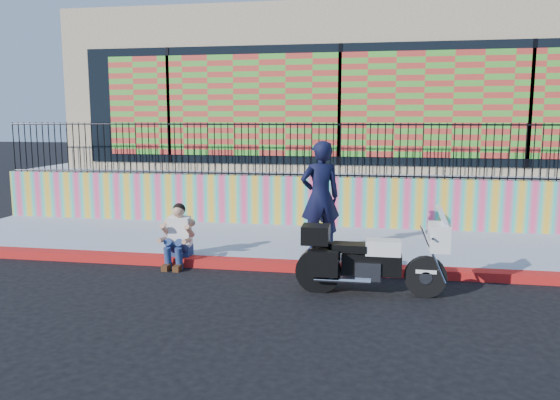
# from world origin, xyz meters

# --- Properties ---
(ground) EXTENTS (90.00, 90.00, 0.00)m
(ground) POSITION_xyz_m (0.00, 0.00, 0.00)
(ground) COLOR black
(ground) RESTS_ON ground
(red_curb) EXTENTS (16.00, 0.30, 0.15)m
(red_curb) POSITION_xyz_m (0.00, 0.00, 0.07)
(red_curb) COLOR #A6220B
(red_curb) RESTS_ON ground
(sidewalk) EXTENTS (16.00, 3.00, 0.15)m
(sidewalk) POSITION_xyz_m (0.00, 1.65, 0.07)
(sidewalk) COLOR #969EB4
(sidewalk) RESTS_ON ground
(mural_wall) EXTENTS (16.00, 0.20, 1.10)m
(mural_wall) POSITION_xyz_m (0.00, 3.25, 0.70)
(mural_wall) COLOR #FB4278
(mural_wall) RESTS_ON sidewalk
(metal_fence) EXTENTS (15.80, 0.04, 1.20)m
(metal_fence) POSITION_xyz_m (0.00, 3.25, 1.85)
(metal_fence) COLOR black
(metal_fence) RESTS_ON mural_wall
(elevated_platform) EXTENTS (16.00, 10.00, 1.25)m
(elevated_platform) POSITION_xyz_m (0.00, 8.35, 0.62)
(elevated_platform) COLOR #969EB4
(elevated_platform) RESTS_ON ground
(storefront_building) EXTENTS (14.00, 8.06, 4.00)m
(storefront_building) POSITION_xyz_m (0.00, 8.13, 3.25)
(storefront_building) COLOR tan
(storefront_building) RESTS_ON elevated_platform
(police_motorcycle) EXTENTS (2.14, 0.71, 1.33)m
(police_motorcycle) POSITION_xyz_m (0.81, -1.03, 0.56)
(police_motorcycle) COLOR black
(police_motorcycle) RESTS_ON ground
(police_officer) EXTENTS (0.86, 0.73, 2.00)m
(police_officer) POSITION_xyz_m (-0.09, 0.80, 1.15)
(police_officer) COLOR black
(police_officer) RESTS_ON sidewalk
(seated_man) EXTENTS (0.54, 0.71, 1.06)m
(seated_man) POSITION_xyz_m (-2.47, -0.09, 0.45)
(seated_man) COLOR navy
(seated_man) RESTS_ON ground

